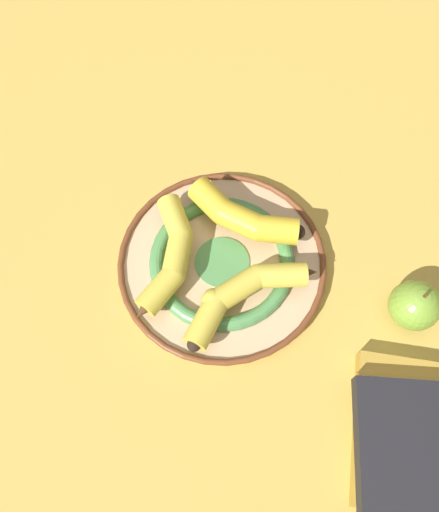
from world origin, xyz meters
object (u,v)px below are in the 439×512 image
object	(u,v)px
apple	(415,305)
banana_b	(244,293)
book_stack	(414,439)
decorative_bowl	(220,262)
banana_c	(171,256)
banana_a	(240,216)

from	to	relation	value
apple	banana_b	bearing A→B (deg)	-174.30
banana_b	book_stack	xyz separation A→B (m)	(0.23, -0.15, -0.02)
decorative_bowl	banana_b	size ratio (longest dim) A/B	1.80
banana_b	banana_c	distance (m)	0.11
banana_a	banana_b	bearing A→B (deg)	-60.58
book_stack	banana_b	bearing A→B (deg)	48.25
book_stack	decorative_bowl	bearing A→B (deg)	44.46
banana_b	book_stack	size ratio (longest dim) A/B	0.84
banana_a	apple	xyz separation A→B (m)	(0.25, -0.09, -0.01)
banana_c	apple	distance (m)	0.33
banana_a	apple	distance (m)	0.26
banana_c	decorative_bowl	bearing A→B (deg)	-76.88
apple	banana_a	bearing A→B (deg)	159.87
banana_b	apple	world-z (taller)	apple
decorative_bowl	book_stack	xyz separation A→B (m)	(0.27, -0.20, 0.01)
banana_a	banana_c	world-z (taller)	banana_a
decorative_bowl	book_stack	world-z (taller)	book_stack
banana_b	apple	size ratio (longest dim) A/B	2.05
banana_a	banana_b	distance (m)	0.12
banana_c	book_stack	size ratio (longest dim) A/B	0.99
decorative_bowl	banana_a	bearing A→B (deg)	72.09
banana_a	banana_b	world-z (taller)	banana_a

